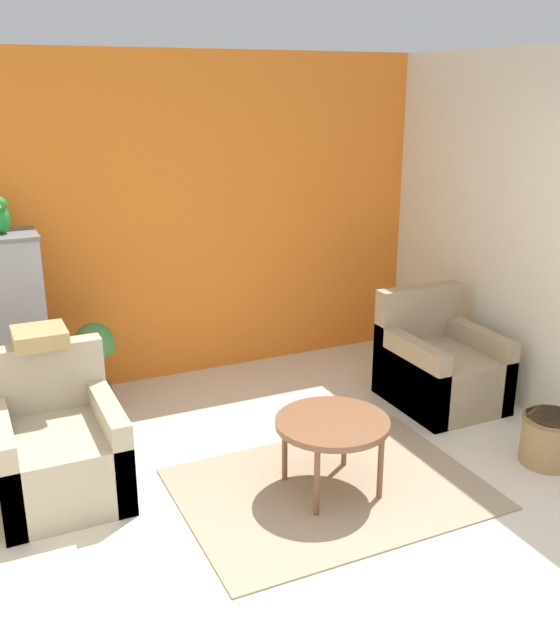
{
  "coord_description": "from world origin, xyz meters",
  "views": [
    {
      "loc": [
        -1.88,
        -2.45,
        2.41
      ],
      "look_at": [
        0.0,
        1.59,
        0.94
      ],
      "focal_mm": 40.0,
      "sensor_mm": 36.0,
      "label": 1
    }
  ],
  "objects": [
    {
      "name": "potted_plant",
      "position": [
        -1.02,
        2.76,
        0.45
      ],
      "size": [
        0.33,
        0.3,
        0.7
      ],
      "color": "#66605B",
      "rests_on": "ground_plane"
    },
    {
      "name": "wall_back_accent",
      "position": [
        0.0,
        3.2,
        1.34
      ],
      "size": [
        4.11,
        0.06,
        2.68
      ],
      "color": "orange",
      "rests_on": "ground_plane"
    },
    {
      "name": "birdcage",
      "position": [
        -1.57,
        2.77,
        0.7
      ],
      "size": [
        0.5,
        0.5,
        1.43
      ],
      "color": "slate",
      "rests_on": "ground_plane"
    },
    {
      "name": "throw_pillow",
      "position": [
        -1.47,
        1.97,
        0.92
      ],
      "size": [
        0.32,
        0.32,
        0.1
      ],
      "color": "tan",
      "rests_on": "armchair_left"
    },
    {
      "name": "ground_plane",
      "position": [
        0.0,
        0.0,
        0.0
      ],
      "size": [
        20.0,
        20.0,
        0.0
      ],
      "primitive_type": "plane",
      "color": "beige",
      "rests_on": "ground"
    },
    {
      "name": "parrot",
      "position": [
        -1.57,
        2.77,
        1.55
      ],
      "size": [
        0.12,
        0.22,
        0.26
      ],
      "color": "#1E842D",
      "rests_on": "birdcage"
    },
    {
      "name": "wall_right",
      "position": [
        2.03,
        1.59,
        1.34
      ],
      "size": [
        0.06,
        3.17,
        2.68
      ],
      "color": "beige",
      "rests_on": "ground_plane"
    },
    {
      "name": "area_rug",
      "position": [
        0.06,
        0.95,
        0.01
      ],
      "size": [
        1.86,
        1.36,
        0.01
      ],
      "color": "gray",
      "rests_on": "ground_plane"
    },
    {
      "name": "coffee_table",
      "position": [
        0.06,
        0.95,
        0.44
      ],
      "size": [
        0.7,
        0.7,
        0.48
      ],
      "color": "brown",
      "rests_on": "ground_plane"
    },
    {
      "name": "armchair_right",
      "position": [
        1.46,
        1.74,
        0.28
      ],
      "size": [
        0.74,
        0.86,
        0.87
      ],
      "color": "#9E896B",
      "rests_on": "ground_plane"
    },
    {
      "name": "armchair_left",
      "position": [
        -1.47,
        1.65,
        0.28
      ],
      "size": [
        0.74,
        0.86,
        0.87
      ],
      "color": "tan",
      "rests_on": "ground_plane"
    },
    {
      "name": "wicker_basket",
      "position": [
        1.53,
        0.64,
        0.18
      ],
      "size": [
        0.38,
        0.38,
        0.34
      ],
      "color": "#A37F51",
      "rests_on": "ground_plane"
    }
  ]
}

